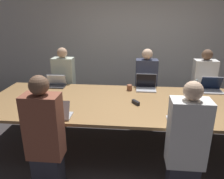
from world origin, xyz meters
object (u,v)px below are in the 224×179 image
object	(u,v)px
person_far_right	(202,88)
stapler	(136,102)
laptop_far_left	(56,83)
laptop_far_center	(146,85)
person_near_midright	(186,146)
bottle_far_right	(196,87)
person_far_left	(65,84)
laptop_far_right	(211,87)
person_far_center	(146,87)
laptop_near_midright	(181,118)
cup_far_left	(40,84)
person_near_left	(45,138)
laptop_near_left	(57,113)
cup_far_center	(130,88)

from	to	relation	value
person_far_right	stapler	bearing A→B (deg)	-139.29
laptop_far_left	laptop_far_center	xyz separation A→B (m)	(1.60, -0.01, 0.01)
person_near_midright	bottle_far_right	bearing A→B (deg)	-107.30
person_far_left	laptop_far_right	bearing A→B (deg)	-7.89
laptop_far_center	person_far_center	bearing A→B (deg)	86.94
laptop_near_midright	bottle_far_right	bearing A→B (deg)	-112.68
person_far_right	cup_far_left	bearing A→B (deg)	-171.21
person_far_left	laptop_far_center	distance (m)	1.62
person_near_left	person_far_right	distance (m)	3.04
person_far_left	person_near_midright	world-z (taller)	person_far_left
cup_far_left	stapler	bearing A→B (deg)	-20.30
laptop_near_left	stapler	world-z (taller)	laptop_near_left
cup_far_left	cup_far_center	bearing A→B (deg)	-1.10
person_near_midright	person_far_right	world-z (taller)	same
laptop_far_left	stapler	world-z (taller)	laptop_far_left
person_near_left	laptop_far_right	bearing A→B (deg)	-145.34
person_near_left	laptop_far_right	xyz separation A→B (m)	(2.29, 1.58, 0.14)
person_far_left	bottle_far_right	xyz separation A→B (m)	(2.37, -0.50, 0.18)
laptop_near_midright	bottle_far_right	size ratio (longest dim) A/B	1.29
laptop_near_left	laptop_far_center	bearing A→B (deg)	-134.05
person_far_left	laptop_far_right	distance (m)	2.69
person_far_left	laptop_near_midright	size ratio (longest dim) A/B	4.45
person_far_right	bottle_far_right	xyz separation A→B (m)	(-0.29, -0.55, 0.18)
cup_far_left	laptop_far_center	size ratio (longest dim) A/B	0.29
laptop_near_left	laptop_far_right	size ratio (longest dim) A/B	0.98
person_near_midright	person_far_right	distance (m)	2.13
person_far_left	person_far_right	distance (m)	2.66
person_near_left	laptop_far_left	bearing A→B (deg)	-75.69
person_near_midright	person_near_left	distance (m)	1.54
cup_far_center	laptop_far_right	bearing A→B (deg)	3.04
cup_far_left	person_far_center	xyz separation A→B (m)	(1.91, 0.40, -0.12)
cup_far_center	person_far_center	bearing A→B (deg)	55.13
laptop_near_left	person_near_midright	bearing A→B (deg)	166.21
person_near_left	laptop_far_right	world-z (taller)	person_near_left
laptop_near_midright	laptop_far_right	size ratio (longest dim) A/B	0.91
laptop_near_midright	bottle_far_right	world-z (taller)	bottle_far_right
person_far_center	laptop_far_right	size ratio (longest dim) A/B	4.04
cup_far_center	laptop_near_left	size ratio (longest dim) A/B	0.28
cup_far_left	laptop_near_left	bearing A→B (deg)	-58.39
laptop_near_left	cup_far_left	bearing A→B (deg)	-58.39
person_far_center	person_far_right	xyz separation A→B (m)	(1.07, 0.06, -0.00)
laptop_near_midright	stapler	distance (m)	0.75
laptop_far_center	bottle_far_right	size ratio (longest dim) A/B	1.41
laptop_far_right	person_far_left	bearing A→B (deg)	172.11
person_far_left	laptop_far_right	world-z (taller)	person_far_left
person_far_center	laptop_near_midright	size ratio (longest dim) A/B	4.46
cup_far_center	person_near_left	world-z (taller)	person_near_left
laptop_far_center	person_far_center	distance (m)	0.39
laptop_far_center	bottle_far_right	bearing A→B (deg)	-9.59
cup_far_left	laptop_far_center	distance (m)	1.89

